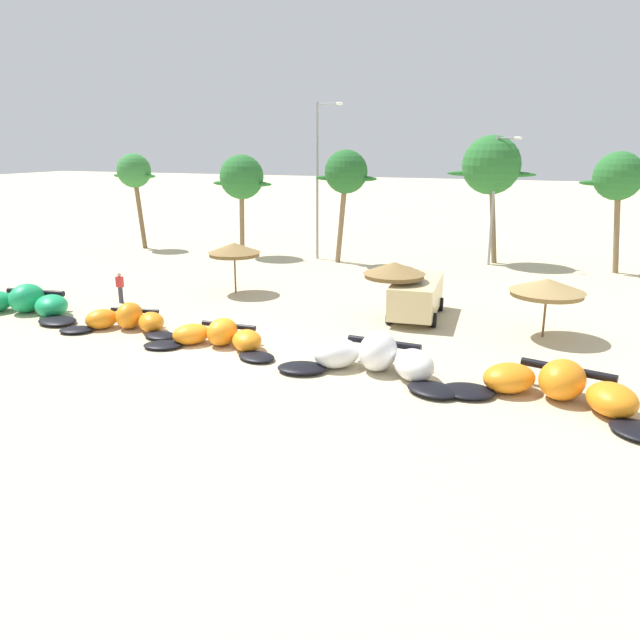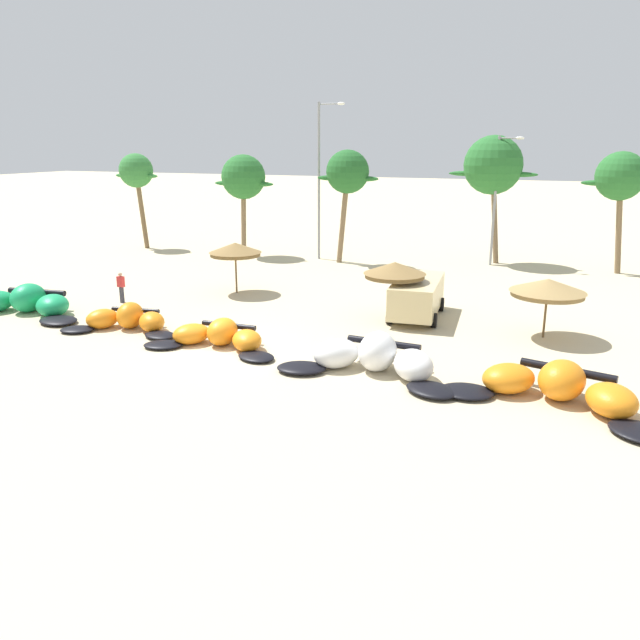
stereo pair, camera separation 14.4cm
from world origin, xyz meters
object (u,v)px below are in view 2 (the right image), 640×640
object	(u,v)px
kite_right_of_center	(558,388)
palm_left_of_gap	(347,173)
kite_left_of_center	(219,337)
person_near_kites	(121,287)
beach_umbrella_middle	(395,270)
parked_van	(417,295)
palm_center_left	(493,166)
lamppost_west_center	(497,194)
palm_left	(243,178)
kite_far_left	(23,303)
kite_left	(127,320)
lamppost_west	(321,174)
beach_umbrella_near_palms	(548,287)
beach_umbrella_near_van	(235,249)
kite_center	(374,359)
palm_leftmost	(136,172)
palm_center_right	(620,178)

from	to	relation	value
kite_right_of_center	palm_left_of_gap	bearing A→B (deg)	125.11
kite_left_of_center	person_near_kites	xyz separation A→B (m)	(-8.61, 4.60, 0.39)
kite_left_of_center	person_near_kites	bearing A→B (deg)	151.87
beach_umbrella_middle	person_near_kites	bearing A→B (deg)	-171.05
beach_umbrella_middle	parked_van	size ratio (longest dim) A/B	0.58
kite_left_of_center	palm_center_left	xyz separation A→B (m)	(7.71, 23.64, 6.20)
lamppost_west_center	palm_left	bearing A→B (deg)	-171.14
palm_left	kite_right_of_center	bearing A→B (deg)	-42.69
kite_far_left	kite_left	bearing A→B (deg)	-3.21
beach_umbrella_middle	lamppost_west	world-z (taller)	lamppost_west
palm_left	beach_umbrella_near_palms	bearing A→B (deg)	-31.81
person_near_kites	lamppost_west_center	xyz separation A→B (m)	(16.83, 18.13, 4.00)
beach_umbrella_middle	palm_left_of_gap	distance (m)	15.21
palm_left	lamppost_west_center	world-z (taller)	lamppost_west_center
beach_umbrella_near_palms	palm_left	bearing A→B (deg)	148.19
person_near_kites	palm_left	distance (m)	16.14
kite_left	beach_umbrella_near_palms	bearing A→B (deg)	18.19
beach_umbrella_near_van	lamppost_west	bearing A→B (deg)	87.96
kite_left	beach_umbrella_near_palms	size ratio (longest dim) A/B	1.78
kite_center	palm_leftmost	world-z (taller)	palm_leftmost
palm_left_of_gap	palm_center_left	distance (m)	9.91
kite_center	palm_left_of_gap	world-z (taller)	palm_left_of_gap
beach_umbrella_near_van	palm_center_left	world-z (taller)	palm_center_left
kite_right_of_center	palm_center_right	size ratio (longest dim) A/B	0.96
parked_van	palm_left	distance (m)	20.72
kite_right_of_center	beach_umbrella_middle	bearing A→B (deg)	134.35
kite_left_of_center	parked_van	distance (m)	10.06
kite_left	palm_left	bearing A→B (deg)	102.77
kite_center	palm_leftmost	xyz separation A→B (m)	(-25.82, 20.52, 5.36)
beach_umbrella_near_palms	palm_center_right	distance (m)	17.24
beach_umbrella_middle	person_near_kites	distance (m)	14.43
kite_center	palm_left	world-z (taller)	palm_left
beach_umbrella_middle	palm_left	xyz separation A→B (m)	(-15.07, 13.14, 3.28)
person_near_kites	parked_van	bearing A→B (deg)	11.41
beach_umbrella_near_van	parked_van	xyz separation A→B (m)	(10.61, -1.21, -1.37)
kite_left_of_center	palm_center_right	xyz separation A→B (m)	(15.60, 22.88, 5.61)
kite_left	kite_far_left	bearing A→B (deg)	176.79
lamppost_west	kite_left	bearing A→B (deg)	-94.11
kite_center	palm_center_left	world-z (taller)	palm_center_left
kite_far_left	palm_center_right	bearing A→B (deg)	38.76
kite_right_of_center	palm_left	world-z (taller)	palm_left
beach_umbrella_near_van	person_near_kites	xyz separation A→B (m)	(-4.50, -4.26, -1.64)
palm_left	lamppost_west	size ratio (longest dim) A/B	0.68
beach_umbrella_near_van	palm_left	bearing A→B (deg)	115.95
kite_left	kite_left_of_center	bearing A→B (deg)	-6.89
kite_right_of_center	lamppost_west	bearing A→B (deg)	128.04
kite_far_left	palm_center_right	distance (m)	35.41
palm_leftmost	beach_umbrella_near_van	bearing A→B (deg)	-36.72
kite_center	palm_left_of_gap	size ratio (longest dim) A/B	0.92
palm_center_left	lamppost_west_center	bearing A→B (deg)	-60.23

